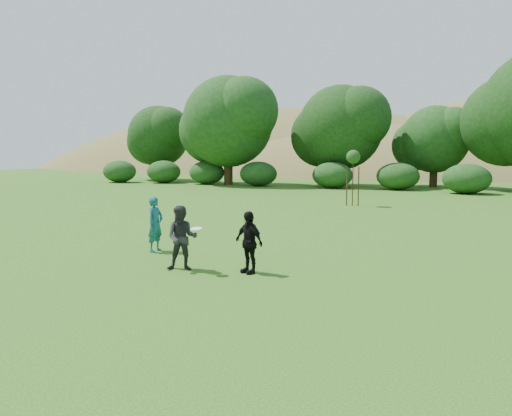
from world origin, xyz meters
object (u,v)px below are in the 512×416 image
at_px(player_teal, 155,224).
at_px(player_grey, 182,238).
at_px(sapling, 353,158).
at_px(player_black, 249,242).

xyz_separation_m(player_teal, player_grey, (1.83, -1.56, -0.01)).
bearing_deg(player_teal, sapling, -6.89).
height_order(player_grey, sapling, sapling).
bearing_deg(player_teal, player_grey, -127.53).
bearing_deg(sapling, player_grey, -92.03).
height_order(player_black, sapling, sapling).
bearing_deg(player_teal, player_black, -106.70).
xyz_separation_m(player_grey, sapling, (0.55, 15.43, 1.66)).
bearing_deg(player_black, player_teal, -176.15).
distance_m(player_black, sapling, 15.21).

